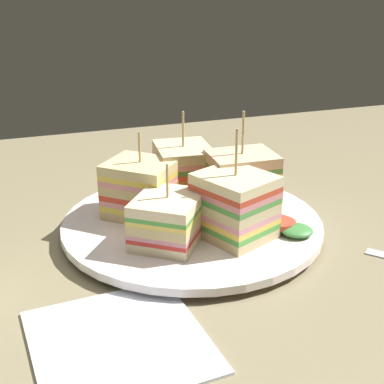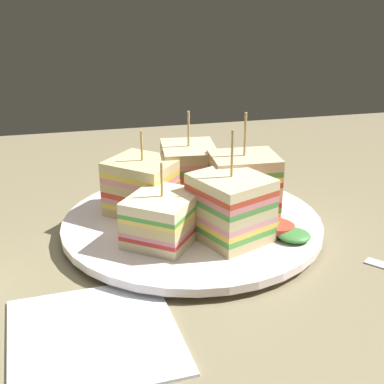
{
  "view_description": "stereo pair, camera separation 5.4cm",
  "coord_description": "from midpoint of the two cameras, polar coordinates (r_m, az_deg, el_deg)",
  "views": [
    {
      "loc": [
        -16.56,
        -46.95,
        24.68
      ],
      "look_at": [
        0.0,
        0.0,
        4.42
      ],
      "focal_mm": 50.85,
      "sensor_mm": 36.0,
      "label": 1
    },
    {
      "loc": [
        -11.41,
        -48.46,
        24.68
      ],
      "look_at": [
        0.0,
        0.0,
        4.42
      ],
      "focal_mm": 50.85,
      "sensor_mm": 36.0,
      "label": 2
    }
  ],
  "objects": [
    {
      "name": "sandwich_wedge_4",
      "position": [
        0.5,
        -5.6,
        -2.98
      ],
      "size": [
        8.41,
        8.61,
        7.65
      ],
      "rotation": [
        0.0,
        0.0,
        13.49
      ],
      "color": "beige",
      "rests_on": "plate"
    },
    {
      "name": "sandwich_wedge_1",
      "position": [
        0.55,
        2.31,
        0.89
      ],
      "size": [
        6.85,
        5.59,
        10.73
      ],
      "rotation": [
        0.0,
        0.0,
        9.38
      ],
      "color": "beige",
      "rests_on": "plate"
    },
    {
      "name": "napkin",
      "position": [
        0.41,
        -11.57,
        -15.07
      ],
      "size": [
        12.95,
        13.42,
        0.5
      ],
      "primitive_type": "cube",
      "rotation": [
        0.0,
        0.0,
        0.07
      ],
      "color": "white",
      "rests_on": "ground_plane"
    },
    {
      "name": "sandwich_wedge_2",
      "position": [
        0.59,
        -3.53,
        1.89
      ],
      "size": [
        6.22,
        7.13,
        9.86
      ],
      "rotation": [
        0.0,
        0.0,
        10.89
      ],
      "color": "beige",
      "rests_on": "plate"
    },
    {
      "name": "plate",
      "position": [
        0.55,
        -2.79,
        -3.49
      ],
      "size": [
        26.11,
        26.11,
        1.42
      ],
      "color": "white",
      "rests_on": "ground_plane"
    },
    {
      "name": "chip_pile",
      "position": [
        0.55,
        -2.33,
        -1.9
      ],
      "size": [
        6.54,
        5.43,
        2.07
      ],
      "color": "#F0D079",
      "rests_on": "plate"
    },
    {
      "name": "sandwich_wedge_0",
      "position": [
        0.5,
        1.44,
        -1.53
      ],
      "size": [
        7.94,
        8.35,
        10.46
      ],
      "rotation": [
        0.0,
        0.0,
        8.26
      ],
      "color": "#D1BC87",
      "rests_on": "plate"
    },
    {
      "name": "sandwich_wedge_3",
      "position": [
        0.55,
        -8.1,
        0.28
      ],
      "size": [
        8.72,
        8.65,
        8.78
      ],
      "rotation": [
        0.0,
        0.0,
        11.83
      ],
      "color": "#E2BC84",
      "rests_on": "plate"
    },
    {
      "name": "salad_garnish",
      "position": [
        0.53,
        5.81,
        -3.42
      ],
      "size": [
        6.47,
        6.61,
        1.39
      ],
      "color": "#3F833D",
      "rests_on": "plate"
    },
    {
      "name": "ground_plane",
      "position": [
        0.56,
        -2.76,
        -5.11
      ],
      "size": [
        111.9,
        81.9,
        1.8
      ],
      "primitive_type": "cube",
      "color": "#847959"
    }
  ]
}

